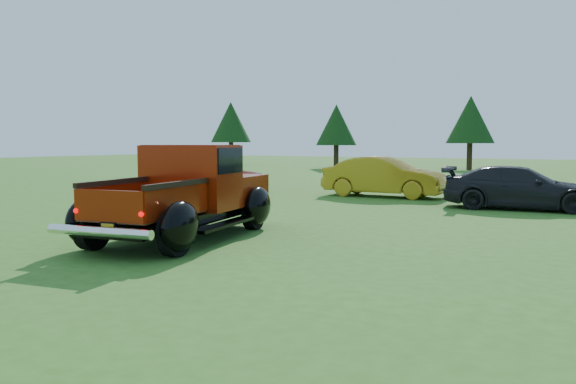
% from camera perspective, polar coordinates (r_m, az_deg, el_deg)
% --- Properties ---
extents(ground, '(120.00, 120.00, 0.00)m').
position_cam_1_polar(ground, '(9.80, -1.91, -5.77)').
color(ground, '#335D1A').
rests_on(ground, ground).
extents(tree_far_west, '(3.33, 3.33, 5.20)m').
position_cam_1_polar(tree_far_west, '(46.83, -5.83, 7.06)').
color(tree_far_west, '#332114').
rests_on(tree_far_west, ground).
extents(tree_west, '(2.94, 2.94, 4.60)m').
position_cam_1_polar(tree_west, '(40.94, 4.93, 6.79)').
color(tree_west, '#332114').
rests_on(tree_west, ground).
extents(tree_mid_left, '(3.20, 3.20, 5.00)m').
position_cam_1_polar(tree_mid_left, '(40.06, 18.04, 6.99)').
color(tree_mid_left, '#332114').
rests_on(tree_mid_left, ground).
extents(pickup_truck, '(2.87, 5.06, 1.79)m').
position_cam_1_polar(pickup_truck, '(11.25, -9.76, -0.06)').
color(pickup_truck, black).
rests_on(pickup_truck, ground).
extents(show_car_red, '(3.98, 1.79, 1.33)m').
position_cam_1_polar(show_car_red, '(21.67, -7.27, 1.89)').
color(show_car_red, maroon).
rests_on(show_car_red, ground).
extents(show_car_yellow, '(4.14, 1.50, 1.36)m').
position_cam_1_polar(show_car_yellow, '(19.37, 9.76, 1.53)').
color(show_car_yellow, '#AD7E17').
rests_on(show_car_yellow, ground).
extents(show_car_grey, '(4.26, 2.12, 1.19)m').
position_cam_1_polar(show_car_grey, '(16.79, 22.49, 0.41)').
color(show_car_grey, black).
rests_on(show_car_grey, ground).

